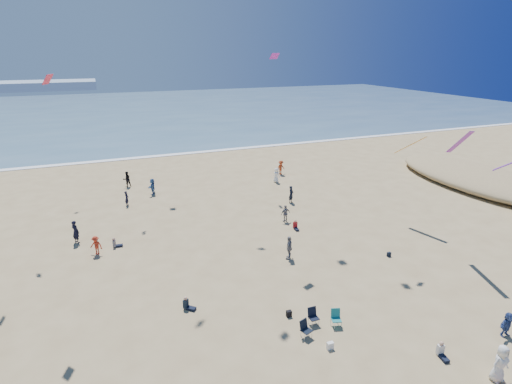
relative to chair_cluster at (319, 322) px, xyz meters
name	(u,v)px	position (x,y,z in m)	size (l,w,h in m)	color
ground	(279,378)	(-3.54, -2.40, -0.50)	(220.00, 220.00, 0.00)	tan
ocean	(123,111)	(-3.54, 92.60, -0.47)	(220.00, 100.00, 0.06)	#476B84
surf_line	(150,157)	(-3.54, 42.60, -0.46)	(220.00, 1.20, 0.08)	white
standing_flyers	(231,226)	(-0.72, 13.21, 0.37)	(31.87, 40.62, 1.93)	gray
seated_group	(285,289)	(-0.29, 3.68, -0.08)	(16.23, 24.65, 0.84)	silver
chair_cluster	(319,322)	(0.00, 0.00, 0.00)	(2.76, 1.48, 1.00)	black
white_tote	(330,346)	(-0.24, -1.58, -0.30)	(0.35, 0.20, 0.40)	white
black_backpack	(289,314)	(-1.04, 1.65, -0.31)	(0.30, 0.22, 0.38)	black
navy_bag	(389,254)	(9.20, 5.35, -0.33)	(0.28, 0.18, 0.34)	black
kites_aloft	(326,52)	(6.09, 10.97, 14.11)	(42.20, 41.98, 25.07)	yellow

